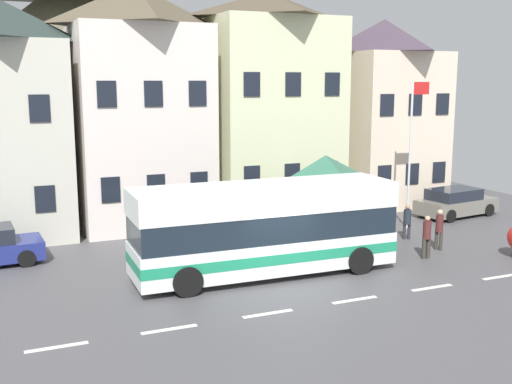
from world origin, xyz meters
TOP-DOWN VIEW (x-y plane):
  - ground_plane at (0.00, -0.00)m, footprint 40.00×60.00m
  - townhouse_01 at (-8.16, 11.89)m, footprint 5.22×5.84m
  - townhouse_02 at (-2.21, 11.95)m, footprint 5.92×5.97m
  - townhouse_03 at (4.44, 11.92)m, footprint 6.28×5.90m
  - townhouse_04 at (11.46, 11.94)m, footprint 5.20×5.95m
  - hilltop_castle at (-3.15, 29.10)m, footprint 35.69×35.69m
  - transit_bus at (-0.05, 2.05)m, footprint 9.45×2.85m
  - bus_shelter at (4.40, 5.70)m, footprint 3.60×3.60m
  - parked_car_01 at (5.28, 7.34)m, footprint 4.14×2.16m
  - parked_car_02 at (12.76, 7.07)m, footprint 4.45×2.44m
  - pedestrian_00 at (7.77, 2.23)m, footprint 0.30×0.31m
  - pedestrian_01 at (6.08, 4.45)m, footprint 0.30×0.30m
  - pedestrian_02 at (7.64, 4.17)m, footprint 0.33×0.33m
  - pedestrian_03 at (6.52, 1.42)m, footprint 0.36×0.31m
  - public_bench at (3.71, 7.63)m, footprint 1.78×0.48m
  - flagpole at (8.97, 5.85)m, footprint 0.95×0.10m

SIDE VIEW (x-z plane):
  - ground_plane at x=0.00m, z-range -0.06..0.00m
  - public_bench at x=3.71m, z-range 0.04..0.91m
  - parked_car_01 at x=5.28m, z-range -0.01..1.35m
  - parked_car_02 at x=12.76m, z-range -0.02..1.41m
  - pedestrian_02 at x=7.64m, z-range 0.11..1.63m
  - pedestrian_01 at x=6.08m, z-range 0.11..1.69m
  - pedestrian_03 at x=6.52m, z-range 0.06..1.75m
  - pedestrian_00 at x=7.77m, z-range 0.10..1.78m
  - transit_bus at x=-0.05m, z-range 0.01..3.26m
  - bus_shelter at x=4.40m, z-range 1.18..4.84m
  - flagpole at x=8.97m, z-range 0.56..7.37m
  - townhouse_04 at x=11.46m, z-range 0.00..10.10m
  - townhouse_01 at x=-8.16m, z-range 0.00..10.27m
  - townhouse_03 at x=4.44m, z-range 0.00..11.16m
  - townhouse_02 at x=-2.21m, z-range 0.00..11.17m
  - hilltop_castle at x=-3.15m, z-range -2.78..17.97m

